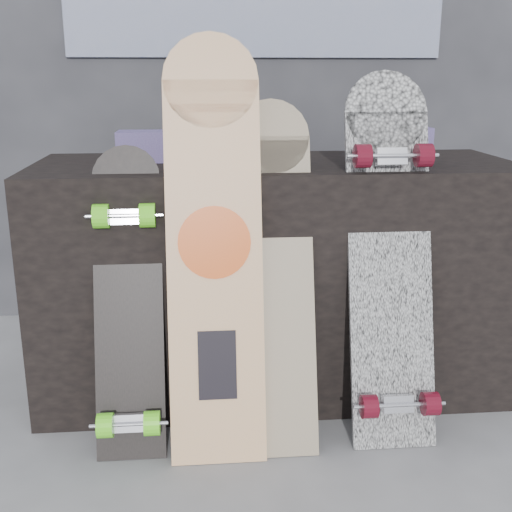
{
  "coord_description": "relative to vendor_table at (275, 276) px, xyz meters",
  "views": [
    {
      "loc": [
        -0.26,
        -1.63,
        1.09
      ],
      "look_at": [
        -0.09,
        0.2,
        0.56
      ],
      "focal_mm": 45.0,
      "sensor_mm": 36.0,
      "label": 1
    }
  ],
  "objects": [
    {
      "name": "skateboard_dark",
      "position": [
        -0.47,
        -0.34,
        0.05
      ],
      "size": [
        0.2,
        0.35,
        0.88
      ],
      "rotation": [
        -0.31,
        0.0,
        0.0
      ],
      "color": "black",
      "rests_on": "ground"
    },
    {
      "name": "merch_box_small",
      "position": [
        0.41,
        -0.09,
        0.46
      ],
      "size": [
        0.14,
        0.14,
        0.12
      ],
      "primitive_type": "cube",
      "color": "#40356E",
      "rests_on": "vendor_table"
    },
    {
      "name": "longboard_geisha",
      "position": [
        -0.22,
        -0.34,
        0.24
      ],
      "size": [
        0.28,
        0.32,
        1.2
      ],
      "rotation": [
        -0.25,
        0.0,
        0.0
      ],
      "color": "beige",
      "rests_on": "ground"
    },
    {
      "name": "merch_box_flat",
      "position": [
        -0.12,
        0.06,
        0.43
      ],
      "size": [
        0.22,
        0.1,
        0.06
      ],
      "primitive_type": "cube",
      "color": "#D1B78C",
      "rests_on": "vendor_table"
    },
    {
      "name": "longboard_cascadia",
      "position": [
        0.31,
        -0.32,
        0.17
      ],
      "size": [
        0.25,
        0.38,
        1.1
      ],
      "rotation": [
        -0.28,
        0.0,
        0.0
      ],
      "color": "silver",
      "rests_on": "ground"
    },
    {
      "name": "merch_box_purple",
      "position": [
        -0.44,
        0.06,
        0.45
      ],
      "size": [
        0.18,
        0.12,
        0.1
      ],
      "primitive_type": "cube",
      "color": "#40356E",
      "rests_on": "vendor_table"
    },
    {
      "name": "booth",
      "position": [
        0.0,
        0.85,
        0.7
      ],
      "size": [
        2.4,
        0.22,
        2.2
      ],
      "color": "#2F2E33",
      "rests_on": "ground"
    },
    {
      "name": "longboard_celtic",
      "position": [
        -0.04,
        -0.32,
        0.14
      ],
      "size": [
        0.23,
        0.34,
        1.02
      ],
      "rotation": [
        -0.31,
        0.0,
        0.0
      ],
      "color": "beige",
      "rests_on": "ground"
    },
    {
      "name": "ground",
      "position": [
        0.0,
        -0.5,
        -0.4
      ],
      "size": [
        60.0,
        60.0,
        0.0
      ],
      "primitive_type": "plane",
      "color": "slate",
      "rests_on": "ground"
    },
    {
      "name": "vendor_table",
      "position": [
        0.0,
        0.0,
        0.0
      ],
      "size": [
        1.6,
        0.6,
        0.8
      ],
      "primitive_type": "cube",
      "color": "black",
      "rests_on": "ground"
    }
  ]
}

